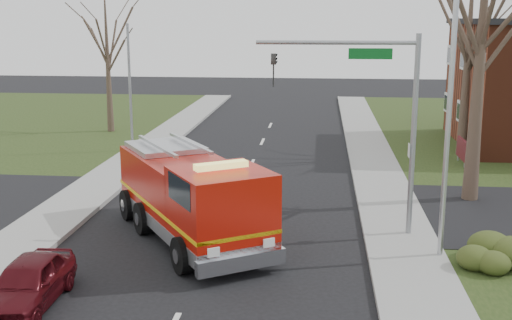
# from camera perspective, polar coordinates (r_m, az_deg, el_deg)

# --- Properties ---
(ground) EXTENTS (120.00, 120.00, 0.00)m
(ground) POSITION_cam_1_polar(r_m,az_deg,el_deg) (21.23, -3.93, -7.56)
(ground) COLOR black
(ground) RESTS_ON ground
(sidewalk_right) EXTENTS (2.40, 80.00, 0.15)m
(sidewalk_right) POSITION_cam_1_polar(r_m,az_deg,el_deg) (21.10, 13.07, -7.78)
(sidewalk_right) COLOR gray
(sidewalk_right) RESTS_ON ground
(sidewalk_left) EXTENTS (2.40, 80.00, 0.15)m
(sidewalk_left) POSITION_cam_1_polar(r_m,az_deg,el_deg) (23.03, -19.41, -6.44)
(sidewalk_left) COLOR gray
(sidewalk_left) RESTS_ON ground
(health_center_sign) EXTENTS (0.12, 2.00, 1.40)m
(health_center_sign) POSITION_cam_1_polar(r_m,az_deg,el_deg) (33.52, 17.84, 0.91)
(health_center_sign) COLOR #56141A
(health_center_sign) RESTS_ON ground
(hedge_corner) EXTENTS (2.80, 2.00, 0.90)m
(hedge_corner) POSITION_cam_1_polar(r_m,az_deg,el_deg) (20.57, 21.31, -7.38)
(hedge_corner) COLOR #2E3B15
(hedge_corner) RESTS_ON lawn_right
(bare_tree_near) EXTENTS (6.00, 6.00, 12.00)m
(bare_tree_near) POSITION_cam_1_polar(r_m,az_deg,el_deg) (26.34, 19.55, 12.12)
(bare_tree_near) COLOR #3D3024
(bare_tree_near) RESTS_ON ground
(bare_tree_far) EXTENTS (5.25, 5.25, 10.50)m
(bare_tree_far) POSITION_cam_1_polar(r_m,az_deg,el_deg) (35.46, 18.43, 10.62)
(bare_tree_far) COLOR #3D3024
(bare_tree_far) RESTS_ON ground
(bare_tree_left) EXTENTS (4.50, 4.50, 9.00)m
(bare_tree_left) POSITION_cam_1_polar(r_m,az_deg,el_deg) (41.89, -13.12, 9.86)
(bare_tree_left) COLOR #3D3024
(bare_tree_left) RESTS_ON ground
(traffic_signal_mast) EXTENTS (5.29, 0.18, 6.80)m
(traffic_signal_mast) POSITION_cam_1_polar(r_m,az_deg,el_deg) (21.37, 10.55, 5.40)
(traffic_signal_mast) COLOR gray
(traffic_signal_mast) RESTS_ON ground
(streetlight_pole) EXTENTS (1.48, 0.16, 8.40)m
(streetlight_pole) POSITION_cam_1_polar(r_m,az_deg,el_deg) (19.68, 16.61, 4.03)
(streetlight_pole) COLOR #B7BABF
(streetlight_pole) RESTS_ON ground
(utility_pole_far) EXTENTS (0.14, 0.14, 7.00)m
(utility_pole_far) POSITION_cam_1_polar(r_m,az_deg,el_deg) (35.37, -11.13, 6.16)
(utility_pole_far) COLOR gray
(utility_pole_far) RESTS_ON ground
(fire_engine) EXTENTS (6.45, 8.06, 3.17)m
(fire_engine) POSITION_cam_1_polar(r_m,az_deg,el_deg) (21.33, -5.72, -3.45)
(fire_engine) COLOR #A41207
(fire_engine) RESTS_ON ground
(parked_car_maroon) EXTENTS (1.60, 3.78, 1.27)m
(parked_car_maroon) POSITION_cam_1_polar(r_m,az_deg,el_deg) (17.73, -19.61, -10.24)
(parked_car_maroon) COLOR #460B10
(parked_car_maroon) RESTS_ON ground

